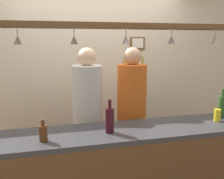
{
  "coord_description": "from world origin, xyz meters",
  "views": [
    {
      "loc": [
        -0.68,
        -2.5,
        1.82
      ],
      "look_at": [
        0.0,
        0.1,
        1.3
      ],
      "focal_mm": 41.39,
      "sensor_mm": 36.0,
      "label": 1
    }
  ],
  "objects_px": {
    "bottle_beer_brown_stubby": "(43,133)",
    "picture_frame_upper_small": "(137,43)",
    "drink_can": "(217,115)",
    "picture_frame_lower_pair": "(134,63)",
    "person_middle_white_patterned_shirt": "(88,109)",
    "bottle_champagne_green": "(222,106)",
    "person_right_orange_shirt": "(132,106)",
    "bottle_wine_dark_red": "(110,120)"
  },
  "relations": [
    {
      "from": "bottle_beer_brown_stubby",
      "to": "picture_frame_upper_small",
      "type": "distance_m",
      "value": 2.13
    },
    {
      "from": "drink_can",
      "to": "picture_frame_lower_pair",
      "type": "distance_m",
      "value": 1.51
    },
    {
      "from": "person_middle_white_patterned_shirt",
      "to": "bottle_champagne_green",
      "type": "relative_size",
      "value": 5.8
    },
    {
      "from": "bottle_champagne_green",
      "to": "drink_can",
      "type": "height_order",
      "value": "bottle_champagne_green"
    },
    {
      "from": "person_middle_white_patterned_shirt",
      "to": "bottle_beer_brown_stubby",
      "type": "height_order",
      "value": "person_middle_white_patterned_shirt"
    },
    {
      "from": "person_right_orange_shirt",
      "to": "drink_can",
      "type": "xyz_separation_m",
      "value": [
        0.7,
        -0.63,
        0.02
      ]
    },
    {
      "from": "picture_frame_lower_pair",
      "to": "drink_can",
      "type": "bearing_deg",
      "value": -73.43
    },
    {
      "from": "person_right_orange_shirt",
      "to": "bottle_champagne_green",
      "type": "distance_m",
      "value": 0.99
    },
    {
      "from": "bottle_wine_dark_red",
      "to": "picture_frame_upper_small",
      "type": "bearing_deg",
      "value": 61.72
    },
    {
      "from": "bottle_wine_dark_red",
      "to": "drink_can",
      "type": "xyz_separation_m",
      "value": [
        1.14,
        0.05,
        -0.06
      ]
    },
    {
      "from": "bottle_wine_dark_red",
      "to": "picture_frame_lower_pair",
      "type": "relative_size",
      "value": 1.0
    },
    {
      "from": "picture_frame_upper_small",
      "to": "picture_frame_lower_pair",
      "type": "height_order",
      "value": "picture_frame_upper_small"
    },
    {
      "from": "drink_can",
      "to": "picture_frame_upper_small",
      "type": "xyz_separation_m",
      "value": [
        -0.36,
        1.39,
        0.7
      ]
    },
    {
      "from": "picture_frame_upper_small",
      "to": "bottle_wine_dark_red",
      "type": "bearing_deg",
      "value": -118.28
    },
    {
      "from": "bottle_champagne_green",
      "to": "bottle_beer_brown_stubby",
      "type": "distance_m",
      "value": 1.86
    },
    {
      "from": "bottle_beer_brown_stubby",
      "to": "picture_frame_lower_pair",
      "type": "relative_size",
      "value": 0.6
    },
    {
      "from": "bottle_champagne_green",
      "to": "drink_can",
      "type": "xyz_separation_m",
      "value": [
        -0.14,
        -0.12,
        -0.06
      ]
    },
    {
      "from": "bottle_beer_brown_stubby",
      "to": "bottle_champagne_green",
      "type": "bearing_deg",
      "value": 7.02
    },
    {
      "from": "person_right_orange_shirt",
      "to": "drink_can",
      "type": "distance_m",
      "value": 0.94
    },
    {
      "from": "person_right_orange_shirt",
      "to": "bottle_wine_dark_red",
      "type": "xyz_separation_m",
      "value": [
        -0.44,
        -0.68,
        0.08
      ]
    },
    {
      "from": "person_right_orange_shirt",
      "to": "picture_frame_lower_pair",
      "type": "distance_m",
      "value": 0.92
    },
    {
      "from": "person_middle_white_patterned_shirt",
      "to": "person_right_orange_shirt",
      "type": "xyz_separation_m",
      "value": [
        0.52,
        0.0,
        -0.0
      ]
    },
    {
      "from": "person_right_orange_shirt",
      "to": "bottle_wine_dark_red",
      "type": "relative_size",
      "value": 5.8
    },
    {
      "from": "person_middle_white_patterned_shirt",
      "to": "bottle_beer_brown_stubby",
      "type": "bearing_deg",
      "value": -123.25
    },
    {
      "from": "bottle_wine_dark_red",
      "to": "drink_can",
      "type": "height_order",
      "value": "bottle_wine_dark_red"
    },
    {
      "from": "bottle_wine_dark_red",
      "to": "picture_frame_upper_small",
      "type": "height_order",
      "value": "picture_frame_upper_small"
    },
    {
      "from": "person_middle_white_patterned_shirt",
      "to": "picture_frame_lower_pair",
      "type": "bearing_deg",
      "value": 43.37
    },
    {
      "from": "bottle_wine_dark_red",
      "to": "picture_frame_lower_pair",
      "type": "xyz_separation_m",
      "value": [
        0.72,
        1.44,
        0.37
      ]
    },
    {
      "from": "bottle_beer_brown_stubby",
      "to": "picture_frame_upper_small",
      "type": "xyz_separation_m",
      "value": [
        1.35,
        1.5,
        0.69
      ]
    },
    {
      "from": "picture_frame_upper_small",
      "to": "picture_frame_lower_pair",
      "type": "bearing_deg",
      "value": 180.0
    },
    {
      "from": "person_middle_white_patterned_shirt",
      "to": "drink_can",
      "type": "height_order",
      "value": "person_middle_white_patterned_shirt"
    },
    {
      "from": "bottle_wine_dark_red",
      "to": "bottle_beer_brown_stubby",
      "type": "xyz_separation_m",
      "value": [
        -0.57,
        -0.06,
        -0.05
      ]
    },
    {
      "from": "person_middle_white_patterned_shirt",
      "to": "bottle_champagne_green",
      "type": "bearing_deg",
      "value": -20.6
    },
    {
      "from": "person_middle_white_patterned_shirt",
      "to": "picture_frame_upper_small",
      "type": "xyz_separation_m",
      "value": [
        0.86,
        0.76,
        0.72
      ]
    },
    {
      "from": "person_middle_white_patterned_shirt",
      "to": "drink_can",
      "type": "distance_m",
      "value": 1.37
    },
    {
      "from": "drink_can",
      "to": "picture_frame_upper_small",
      "type": "bearing_deg",
      "value": 104.46
    },
    {
      "from": "person_middle_white_patterned_shirt",
      "to": "bottle_wine_dark_red",
      "type": "xyz_separation_m",
      "value": [
        0.08,
        -0.68,
        0.08
      ]
    },
    {
      "from": "drink_can",
      "to": "bottle_champagne_green",
      "type": "bearing_deg",
      "value": 40.19
    },
    {
      "from": "person_middle_white_patterned_shirt",
      "to": "person_right_orange_shirt",
      "type": "distance_m",
      "value": 0.52
    },
    {
      "from": "person_middle_white_patterned_shirt",
      "to": "bottle_champagne_green",
      "type": "height_order",
      "value": "person_middle_white_patterned_shirt"
    },
    {
      "from": "drink_can",
      "to": "picture_frame_lower_pair",
      "type": "relative_size",
      "value": 0.41
    },
    {
      "from": "bottle_champagne_green",
      "to": "bottle_wine_dark_red",
      "type": "distance_m",
      "value": 1.29
    }
  ]
}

